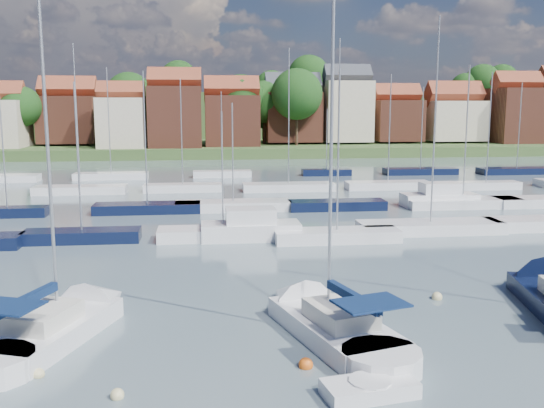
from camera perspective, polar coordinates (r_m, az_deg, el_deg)
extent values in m
plane|color=#4A5A64|center=(63.39, 1.33, 0.76)|extent=(260.00, 260.00, 0.00)
cube|color=silver|center=(26.79, -20.00, -11.49)|extent=(5.05, 7.36, 1.20)
cone|color=silver|center=(30.18, -15.46, -8.88)|extent=(3.82, 4.09, 2.83)
cube|color=silver|center=(26.11, -20.70, -9.87)|extent=(2.86, 3.35, 0.70)
cylinder|color=#B2B2B7|center=(25.62, -20.28, 3.45)|extent=(0.14, 0.14, 12.59)
cylinder|color=#B2B2B7|center=(25.12, -22.05, -8.67)|extent=(1.43, 3.57, 0.10)
cube|color=#0D1F43|center=(25.08, -22.07, -8.34)|extent=(1.55, 3.46, 0.35)
cube|color=#0D1F43|center=(24.10, -23.82, -8.79)|extent=(2.85, 2.44, 0.08)
cube|color=silver|center=(25.66, 5.85, -11.88)|extent=(4.80, 7.62, 1.20)
cone|color=silver|center=(29.39, 1.69, -9.03)|extent=(3.79, 4.12, 2.95)
cylinder|color=silver|center=(22.86, 10.22, -14.74)|extent=(3.65, 3.65, 1.20)
cube|color=silver|center=(24.93, 6.43, -10.21)|extent=(2.80, 3.41, 0.70)
cylinder|color=#B2B2B7|center=(24.44, 5.58, 4.34)|extent=(0.14, 0.14, 13.11)
cylinder|color=#B2B2B7|center=(23.85, 7.63, -9.00)|extent=(1.19, 3.81, 0.10)
cube|color=#0D1F43|center=(23.80, 7.64, -8.66)|extent=(1.32, 3.67, 0.35)
cube|color=#0D1F43|center=(22.72, 9.29, -9.19)|extent=(2.90, 2.40, 0.08)
cone|color=black|center=(35.93, 23.40, -6.37)|extent=(4.23, 4.69, 3.50)
cube|color=silver|center=(21.16, 9.17, -16.88)|extent=(3.29, 1.95, 0.61)
cylinder|color=silver|center=(21.09, 9.19, -16.46)|extent=(1.44, 1.44, 0.39)
sphere|color=beige|center=(23.77, -21.07, -14.93)|extent=(0.41, 0.41, 0.41)
sphere|color=beige|center=(21.50, -14.35, -17.27)|extent=(0.46, 0.46, 0.46)
sphere|color=#D85914|center=(23.03, 3.19, -15.10)|extent=(0.54, 0.54, 0.54)
sphere|color=#D85914|center=(23.28, 11.85, -15.01)|extent=(0.54, 0.54, 0.54)
sphere|color=beige|center=(31.40, 15.26, -8.63)|extent=(0.52, 0.52, 0.52)
cube|color=black|center=(44.40, -17.45, -2.97)|extent=(8.01, 2.24, 1.00)
cylinder|color=#B2B2B7|center=(43.59, -17.81, 4.21)|extent=(0.12, 0.12, 10.16)
cube|color=silver|center=(43.28, -4.62, -2.88)|extent=(9.22, 2.58, 1.00)
cylinder|color=#B2B2B7|center=(42.54, -4.70, 3.17)|extent=(0.12, 0.12, 8.18)
cube|color=silver|center=(42.72, 6.12, -3.07)|extent=(8.78, 2.46, 1.00)
cylinder|color=#B2B2B7|center=(41.83, 6.27, 5.02)|extent=(0.12, 0.12, 11.06)
cube|color=silver|center=(46.85, 14.68, -2.21)|extent=(10.79, 3.02, 1.00)
cylinder|color=#B2B2B7|center=(45.95, 15.09, 7.53)|extent=(0.12, 0.12, 14.87)
cube|color=silver|center=(43.16, -2.01, -2.68)|extent=(7.00, 2.60, 1.40)
cube|color=silver|center=(42.94, -2.02, -1.25)|extent=(3.50, 2.20, 1.30)
cube|color=black|center=(56.35, -23.62, -0.77)|extent=(6.54, 1.83, 1.00)
cylinder|color=#B2B2B7|center=(55.74, -23.97, 4.49)|extent=(0.12, 0.12, 9.37)
cube|color=black|center=(54.71, -11.64, -0.45)|extent=(9.30, 2.60, 1.00)
cylinder|color=#B2B2B7|center=(54.01, -11.86, 6.09)|extent=(0.12, 0.12, 11.48)
cube|color=silver|center=(54.92, -3.67, -0.23)|extent=(10.40, 2.91, 1.00)
cylinder|color=#B2B2B7|center=(54.31, -3.73, 4.85)|extent=(0.12, 0.12, 8.77)
cube|color=black|center=(55.47, 6.13, -0.17)|extent=(8.80, 2.46, 1.00)
cylinder|color=#B2B2B7|center=(54.72, 6.27, 7.77)|extent=(0.12, 0.12, 14.33)
cube|color=silver|center=(59.12, 17.50, 0.04)|extent=(10.73, 3.00, 1.00)
cylinder|color=#B2B2B7|center=(58.46, 17.82, 6.40)|extent=(0.12, 0.12, 12.14)
cube|color=silver|center=(59.10, 15.47, 0.28)|extent=(7.00, 2.60, 1.40)
cube|color=silver|center=(58.94, 15.51, 1.33)|extent=(3.50, 2.20, 1.30)
cube|color=silver|center=(68.18, -17.58, 1.23)|extent=(9.71, 2.72, 1.00)
cylinder|color=#B2B2B7|center=(67.56, -17.91, 7.91)|extent=(0.12, 0.12, 14.88)
cube|color=silver|center=(67.24, -8.39, 1.47)|extent=(8.49, 2.38, 1.00)
cylinder|color=#B2B2B7|center=(66.68, -8.52, 6.71)|extent=(0.12, 0.12, 11.31)
cube|color=silver|center=(67.15, 1.56, 1.55)|extent=(10.16, 2.85, 1.00)
cylinder|color=#B2B2B7|center=(66.53, 1.59, 8.22)|extent=(0.12, 0.12, 14.59)
cube|color=silver|center=(69.77, 10.84, 1.69)|extent=(9.53, 2.67, 1.00)
cylinder|color=#B2B2B7|center=(69.22, 11.01, 6.99)|extent=(0.12, 0.12, 11.91)
cube|color=silver|center=(72.55, 19.48, 1.60)|extent=(7.62, 2.13, 1.00)
cylinder|color=#B2B2B7|center=(72.02, 19.77, 6.78)|extent=(0.12, 0.12, 12.13)
cube|color=silver|center=(80.01, -14.90, 2.51)|extent=(9.24, 2.59, 1.00)
cylinder|color=#B2B2B7|center=(79.50, -15.11, 7.58)|extent=(0.12, 0.12, 13.17)
cube|color=silver|center=(79.94, -4.71, 2.79)|extent=(7.57, 2.12, 1.00)
cylinder|color=#B2B2B7|center=(79.49, -4.76, 6.82)|extent=(0.12, 0.12, 10.24)
cube|color=black|center=(81.75, 5.13, 2.93)|extent=(6.58, 1.84, 1.00)
cylinder|color=#B2B2B7|center=(81.37, 5.18, 6.09)|extent=(0.12, 0.12, 8.01)
cube|color=black|center=(85.29, 13.77, 2.97)|extent=(9.92, 2.78, 1.00)
cylinder|color=#B2B2B7|center=(84.85, 13.93, 6.97)|extent=(0.12, 0.12, 10.92)
cube|color=black|center=(89.88, 22.02, 2.87)|extent=(10.55, 2.95, 1.00)
cylinder|color=#B2B2B7|center=(89.45, 22.27, 6.85)|extent=(0.12, 0.12, 11.51)
cube|color=#445A2D|center=(139.64, -3.03, 5.62)|extent=(200.00, 70.00, 3.00)
cube|color=#445A2D|center=(164.35, -3.59, 7.83)|extent=(200.00, 60.00, 14.00)
cube|color=brown|center=(122.47, -18.52, 7.55)|extent=(10.37, 9.97, 8.73)
cube|color=brown|center=(122.46, -18.66, 10.19)|extent=(10.57, 5.13, 5.13)
cube|color=beige|center=(112.01, -13.92, 7.38)|extent=(8.09, 8.80, 8.96)
cube|color=brown|center=(111.98, -14.04, 10.18)|extent=(8.25, 4.00, 4.00)
cube|color=brown|center=(112.13, -9.07, 8.06)|extent=(9.36, 10.17, 10.97)
cube|color=brown|center=(112.17, -9.16, 11.44)|extent=(9.54, 4.63, 4.63)
cube|color=brown|center=(113.89, -3.79, 7.78)|extent=(9.90, 8.56, 9.42)
cube|color=brown|center=(113.88, -3.83, 10.76)|extent=(10.10, 4.90, 4.90)
cube|color=brown|center=(120.06, 1.94, 8.19)|extent=(10.59, 8.93, 9.49)
cube|color=#383A42|center=(120.08, 1.96, 11.07)|extent=(10.80, 5.24, 5.24)
cube|color=beige|center=(121.23, 7.03, 8.64)|extent=(9.01, 8.61, 11.65)
cube|color=#383A42|center=(121.34, 7.09, 11.92)|extent=(9.19, 4.46, 4.46)
cube|color=brown|center=(125.27, 11.58, 7.71)|extent=(9.10, 9.34, 8.00)
cube|color=brown|center=(125.24, 11.66, 10.05)|extent=(9.28, 4.50, 4.50)
cube|color=beige|center=(129.03, 16.66, 7.53)|extent=(10.86, 9.59, 7.88)
cube|color=brown|center=(129.00, 16.77, 9.87)|extent=(11.07, 5.37, 5.37)
cube|color=brown|center=(131.72, 21.91, 7.69)|extent=(9.18, 9.96, 10.97)
cube|color=brown|center=(131.76, 22.09, 10.56)|extent=(9.36, 4.54, 4.54)
cylinder|color=#382619|center=(152.33, 19.07, 8.53)|extent=(0.50, 0.50, 4.47)
sphere|color=#234917|center=(152.41, 19.20, 10.81)|extent=(8.18, 8.18, 8.18)
cylinder|color=#382619|center=(118.75, -0.73, 6.67)|extent=(0.50, 0.50, 4.46)
sphere|color=#234917|center=(118.61, -0.73, 9.59)|extent=(8.15, 8.15, 8.15)
cylinder|color=#382619|center=(137.82, 3.44, 9.01)|extent=(0.50, 0.50, 5.15)
sphere|color=#234917|center=(137.95, 3.46, 11.92)|extent=(9.41, 9.41, 9.41)
cylinder|color=#382619|center=(138.47, -8.71, 8.97)|extent=(0.50, 0.50, 4.56)
sphere|color=#234917|center=(138.56, -8.78, 11.53)|extent=(8.34, 8.34, 8.34)
cylinder|color=#382619|center=(128.26, -13.20, 6.79)|extent=(0.50, 0.50, 5.15)
sphere|color=#234917|center=(128.15, -13.32, 9.91)|extent=(9.42, 9.42, 9.42)
cylinder|color=#382619|center=(132.85, -19.83, 7.68)|extent=(0.50, 0.50, 3.42)
sphere|color=#234917|center=(132.84, -19.94, 9.68)|extent=(6.26, 6.26, 6.26)
cylinder|color=#382619|center=(128.87, 3.46, 6.72)|extent=(0.50, 0.50, 3.77)
sphere|color=#234917|center=(128.73, 3.49, 8.99)|extent=(6.89, 6.89, 6.89)
cylinder|color=#382619|center=(114.50, 2.33, 6.75)|extent=(0.50, 0.50, 5.21)
sphere|color=#234917|center=(114.39, 2.36, 10.29)|extent=(9.53, 9.53, 9.53)
cylinder|color=#382619|center=(142.54, 23.25, 6.08)|extent=(0.50, 0.50, 2.97)
sphere|color=#234917|center=(142.42, 23.35, 7.70)|extent=(5.44, 5.44, 5.44)
cylinder|color=#382619|center=(116.19, -2.89, 6.69)|extent=(0.50, 0.50, 4.84)
sphere|color=#234917|center=(116.06, -2.92, 9.94)|extent=(8.85, 8.85, 8.85)
cylinder|color=#382619|center=(150.81, 17.61, 8.47)|extent=(0.50, 0.50, 3.72)
sphere|color=#234917|center=(150.85, 17.71, 10.39)|extent=(6.80, 6.80, 6.80)
cylinder|color=#382619|center=(132.15, 21.88, 6.19)|extent=(0.50, 0.50, 4.05)
sphere|color=#234917|center=(132.02, 22.03, 8.57)|extent=(7.40, 7.40, 7.40)
cylinder|color=#382619|center=(119.46, -22.39, 5.87)|extent=(0.50, 0.50, 4.00)
sphere|color=#234917|center=(119.32, -22.55, 8.48)|extent=(7.32, 7.32, 7.32)
cylinder|color=#382619|center=(136.24, -0.05, 8.74)|extent=(0.50, 0.50, 3.93)
sphere|color=#234917|center=(136.28, -0.06, 10.99)|extent=(7.19, 7.19, 7.19)
cylinder|color=#382619|center=(128.53, 11.30, 6.56)|extent=(0.50, 0.50, 3.82)
sphere|color=#234917|center=(128.39, 11.38, 8.87)|extent=(6.99, 6.99, 6.99)
cylinder|color=#382619|center=(115.69, -11.00, 6.19)|extent=(0.50, 0.50, 3.48)
sphere|color=#234917|center=(115.53, -11.07, 8.53)|extent=(6.37, 6.37, 6.37)
cylinder|color=#382619|center=(141.46, 21.44, 6.17)|extent=(0.50, 0.50, 2.99)
sphere|color=#234917|center=(141.33, 21.54, 7.81)|extent=(5.46, 5.46, 5.46)
cylinder|color=#382619|center=(121.89, -0.81, 6.46)|extent=(0.50, 0.50, 3.25)
sphere|color=#234917|center=(121.74, -0.81, 8.53)|extent=(5.94, 5.94, 5.94)
cylinder|color=#382619|center=(123.09, -3.99, 6.40)|extent=(0.50, 0.50, 2.98)
sphere|color=#234917|center=(122.95, -4.01, 8.29)|extent=(5.46, 5.46, 5.46)
cylinder|color=#382619|center=(161.41, 20.69, 8.77)|extent=(0.50, 0.50, 4.29)
sphere|color=#234917|center=(161.50, 20.81, 10.83)|extent=(7.84, 7.84, 7.84)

